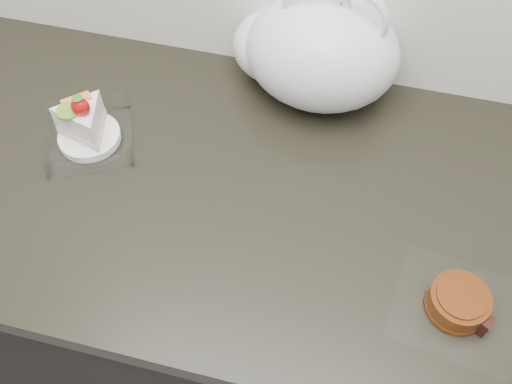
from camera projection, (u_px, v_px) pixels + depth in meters
name	position (u px, v px, depth m)	size (l,w,h in m)	color
counter	(244.00, 299.00, 1.33)	(2.04, 0.64, 0.90)	black
cake_tray	(87.00, 129.00, 1.00)	(0.20, 0.20, 0.12)	white
mooncake_wrap	(458.00, 304.00, 0.82)	(0.20, 0.19, 0.04)	white
plastic_bag	(313.00, 51.00, 1.01)	(0.32, 0.23, 0.25)	white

